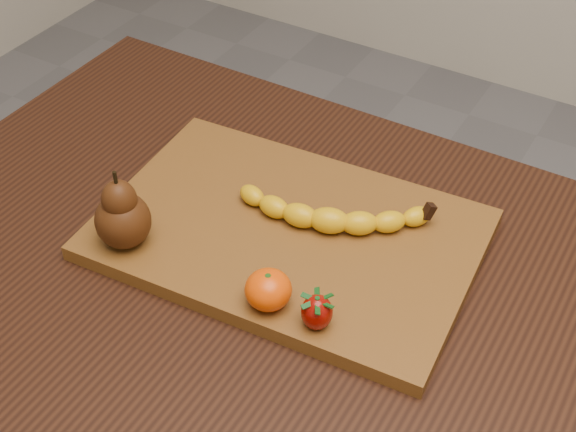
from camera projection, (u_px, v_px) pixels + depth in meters
The scene contains 6 objects.
table at pixel (271, 323), 1.01m from camera, with size 1.00×0.70×0.76m.
cutting_board at pixel (288, 234), 0.98m from camera, with size 0.45×0.30×0.02m, color brown.
banana at pixel (329, 220), 0.96m from camera, with size 0.20×0.05×0.03m, color #EFB70B, non-canonical shape.
pear at pixel (121, 208), 0.92m from camera, with size 0.07×0.07×0.10m, color #41200A, non-canonical shape.
mandarin at pixel (268, 290), 0.86m from camera, with size 0.05×0.05×0.04m, color #F14902.
strawberry at pixel (317, 311), 0.84m from camera, with size 0.03×0.03×0.04m, color #880903, non-canonical shape.
Camera 1 is at (0.36, -0.56, 1.44)m, focal length 50.00 mm.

